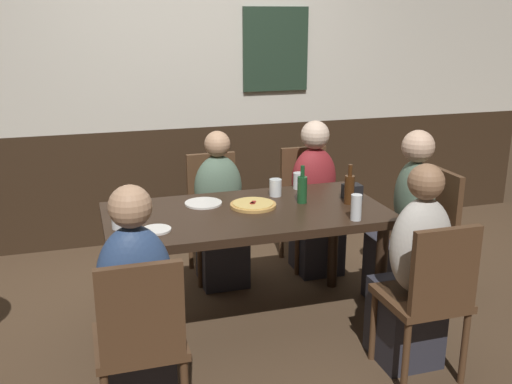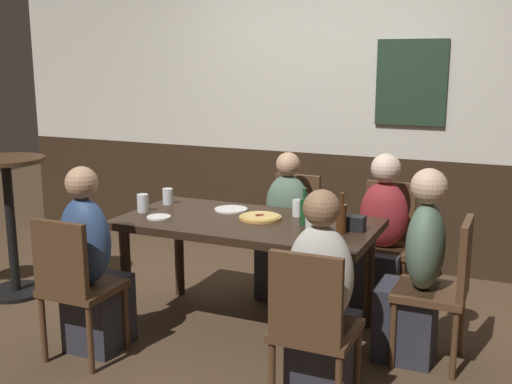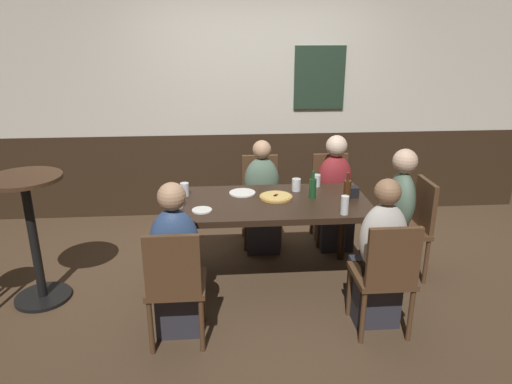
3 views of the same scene
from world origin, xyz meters
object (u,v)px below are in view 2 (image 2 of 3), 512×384
object	(u,v)px
plate_white_large	(231,209)
condiment_caddy	(356,223)
beer_bottle_brown	(342,218)
pizza	(260,217)
chair_head_east	(444,283)
pint_glass_stout	(298,209)
beer_bottle_green	(304,211)
person_right_far	(381,245)
side_bar_table	(10,215)
person_mid_far	(285,237)
dining_table	(248,233)
person_right_near	(322,315)
person_left_near	(92,274)
plate_white_small	(159,217)
beer_glass_half	(143,204)
chair_right_near	(312,324)
highball_clear	(332,208)
beer_glass_tall	(311,233)
chair_right_far	(386,236)
pint_glass_amber	(168,197)
person_head_east	(415,280)
chair_mid_far	(293,226)
chair_left_near	(74,281)

from	to	relation	value
plate_white_large	condiment_caddy	size ratio (longest dim) A/B	2.06
beer_bottle_brown	pizza	bearing A→B (deg)	168.84
chair_head_east	pint_glass_stout	world-z (taller)	chair_head_east
pint_glass_stout	beer_bottle_green	xyz separation A→B (m)	(0.11, -0.19, 0.04)
person_right_far	side_bar_table	world-z (taller)	person_right_far
person_mid_far	plate_white_large	size ratio (longest dim) A/B	4.79
person_mid_far	beer_bottle_green	bearing A→B (deg)	-59.30
dining_table	person_right_near	world-z (taller)	person_right_near
person_left_near	plate_white_small	size ratio (longest dim) A/B	7.30
beer_glass_half	plate_white_small	bearing A→B (deg)	-27.44
person_right_far	condiment_caddy	world-z (taller)	person_right_far
condiment_caddy	side_bar_table	distance (m)	2.59
person_right_far	beer_bottle_green	distance (m)	0.80
chair_right_near	highball_clear	distance (m)	1.24
person_left_near	beer_glass_tall	distance (m)	1.35
chair_right_far	beer_glass_tall	size ratio (longest dim) A/B	5.96
person_right_far	pint_glass_amber	distance (m)	1.55
pizza	condiment_caddy	distance (m)	0.64
person_right_far	condiment_caddy	size ratio (longest dim) A/B	10.18
chair_right_near	plate_white_large	size ratio (longest dim) A/B	3.88
person_right_far	person_right_near	size ratio (longest dim) A/B	0.98
pint_glass_stout	person_head_east	bearing A→B (deg)	-15.91
chair_right_far	beer_bottle_green	bearing A→B (deg)	-114.41
chair_mid_far	beer_glass_tall	bearing A→B (deg)	-65.15
side_bar_table	person_right_far	bearing A→B (deg)	17.73
person_right_far	pizza	world-z (taller)	person_right_far
chair_head_east	person_head_east	xyz separation A→B (m)	(-0.16, 0.00, -0.00)
beer_glass_half	side_bar_table	xyz separation A→B (m)	(-1.13, -0.07, -0.18)
person_mid_far	person_left_near	bearing A→B (deg)	-118.41
chair_right_far	person_right_near	xyz separation A→B (m)	(0.00, -1.50, -0.02)
chair_right_far	chair_right_near	world-z (taller)	same
person_left_near	person_right_near	xyz separation A→B (m)	(1.45, 0.00, -0.01)
chair_right_far	chair_right_near	bearing A→B (deg)	-90.00
chair_head_east	chair_right_near	world-z (taller)	same
chair_mid_far	pint_glass_amber	world-z (taller)	chair_mid_far
chair_left_near	pint_glass_stout	world-z (taller)	chair_left_near
chair_right_far	person_head_east	world-z (taller)	person_head_east
pint_glass_stout	beer_bottle_brown	size ratio (longest dim) A/B	0.45
plate_white_large	person_mid_far	bearing A→B (deg)	65.35
chair_mid_far	person_right_near	size ratio (longest dim) A/B	0.77
person_left_near	person_right_near	distance (m)	1.45
beer_bottle_green	chair_head_east	bearing A→B (deg)	-3.15
plate_white_large	chair_right_near	bearing A→B (deg)	-47.58
chair_mid_far	plate_white_large	xyz separation A→B (m)	(-0.22, -0.64, 0.25)
chair_head_east	beer_bottle_brown	bearing A→B (deg)	-175.17
highball_clear	beer_glass_tall	bearing A→B (deg)	-83.12
person_right_far	beer_bottle_brown	xyz separation A→B (m)	(-0.09, -0.72, 0.36)
chair_right_far	beer_glass_tall	distance (m)	1.22
side_bar_table	pint_glass_stout	bearing A→B (deg)	10.46
chair_left_near	person_left_near	bearing A→B (deg)	90.00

